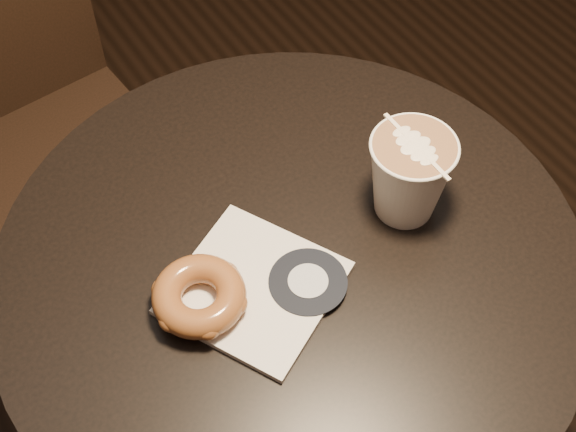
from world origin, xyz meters
The scene contains 5 objects.
cafe_table centered at (0.00, 0.00, 0.55)m, with size 0.70×0.70×0.75m.
chair centered at (-0.18, 0.59, 0.60)m, with size 0.46×0.46×1.07m.
pastry_bag centered at (-0.06, -0.02, 0.75)m, with size 0.17×0.17×0.01m, color silver.
doughnut centered at (-0.12, 0.00, 0.77)m, with size 0.10×0.10×0.03m, color brown.
latte_cup centered at (0.16, -0.01, 0.81)m, with size 0.10×0.10×0.11m, color white, non-canonical shape.
Camera 1 is at (-0.28, -0.43, 1.53)m, focal length 50.00 mm.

